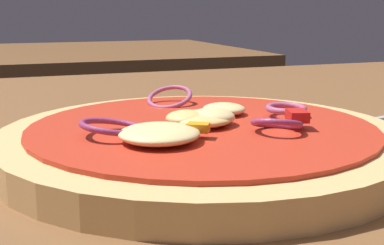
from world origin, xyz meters
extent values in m
cube|color=brown|center=(0.00, 0.00, 0.02)|extent=(1.17, 1.01, 0.03)
cylinder|color=tan|center=(-0.02, 0.01, 0.04)|extent=(0.28, 0.28, 0.02)
cylinder|color=red|center=(-0.02, 0.01, 0.05)|extent=(0.24, 0.24, 0.00)
ellipsoid|color=#F4DB8E|center=(-0.06, -0.03, 0.06)|extent=(0.05, 0.05, 0.01)
ellipsoid|color=#EFCC72|center=(-0.02, 0.01, 0.06)|extent=(0.04, 0.04, 0.01)
ellipsoid|color=#EFCC72|center=(-0.03, 0.01, 0.06)|extent=(0.03, 0.03, 0.01)
ellipsoid|color=#F4DB8E|center=(-0.01, 0.01, 0.06)|extent=(0.03, 0.03, 0.01)
ellipsoid|color=#F4DB8E|center=(0.01, 0.04, 0.06)|extent=(0.03, 0.03, 0.01)
torus|color=#93386B|center=(-0.08, 0.00, 0.06)|extent=(0.05, 0.05, 0.01)
torus|color=#B25984|center=(0.05, 0.01, 0.06)|extent=(0.04, 0.04, 0.01)
torus|color=#B25984|center=(-0.01, 0.10, 0.06)|extent=(0.05, 0.05, 0.02)
torus|color=#93386B|center=(0.02, -0.03, 0.06)|extent=(0.05, 0.05, 0.01)
cube|color=orange|center=(-0.03, -0.02, 0.06)|extent=(0.02, 0.02, 0.01)
cube|color=red|center=(-0.06, -0.02, 0.06)|extent=(0.01, 0.01, 0.01)
cube|color=red|center=(0.04, -0.02, 0.06)|extent=(0.02, 0.02, 0.01)
cube|color=silver|center=(0.14, 0.04, 0.04)|extent=(0.02, 0.02, 0.01)
cube|color=silver|center=(0.11, 0.05, 0.04)|extent=(0.03, 0.01, 0.00)
cube|color=silver|center=(0.11, 0.04, 0.04)|extent=(0.03, 0.01, 0.00)
cube|color=silver|center=(0.11, 0.04, 0.04)|extent=(0.03, 0.01, 0.00)
cube|color=silver|center=(0.11, 0.03, 0.04)|extent=(0.03, 0.01, 0.00)
cube|color=brown|center=(0.09, 1.02, 0.02)|extent=(0.73, 0.64, 0.03)
camera|label=1|loc=(-0.15, -0.32, 0.13)|focal=48.41mm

